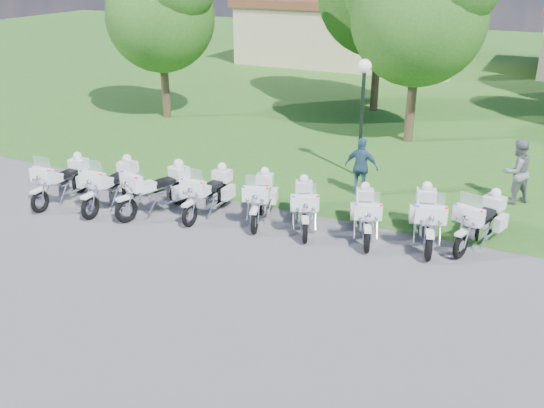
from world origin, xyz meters
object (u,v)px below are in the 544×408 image
at_px(motorcycle_5, 304,205).
at_px(lamp_post, 363,88).
at_px(motorcycle_1, 112,184).
at_px(motorcycle_4, 261,197).
at_px(motorcycle_7, 427,217).
at_px(motorcycle_3, 209,192).
at_px(bystander_c, 361,167).
at_px(motorcycle_8, 481,220).
at_px(motorcycle_0, 63,179).
at_px(motorcycle_6, 366,214).
at_px(bystander_b, 516,172).
at_px(motorcycle_2, 157,188).

xyz_separation_m(motorcycle_5, lamp_post, (0.05, 4.54, 2.29)).
bearing_deg(motorcycle_5, motorcycle_1, -13.55).
relative_size(motorcycle_4, motorcycle_7, 0.93).
height_order(motorcycle_3, bystander_c, bystander_c).
bearing_deg(motorcycle_1, motorcycle_8, -170.43).
bearing_deg(motorcycle_7, motorcycle_0, -5.58).
distance_m(motorcycle_1, motorcycle_6, 7.35).
bearing_deg(bystander_b, motorcycle_5, -5.33).
height_order(motorcycle_4, bystander_c, bystander_c).
height_order(lamp_post, bystander_b, lamp_post).
bearing_deg(lamp_post, motorcycle_2, -128.28).
distance_m(motorcycle_2, motorcycle_4, 2.99).
bearing_deg(motorcycle_2, motorcycle_8, -149.60).
bearing_deg(lamp_post, motorcycle_0, -141.01).
height_order(motorcycle_0, motorcycle_3, motorcycle_0).
height_order(bystander_b, bystander_c, bystander_b).
bearing_deg(motorcycle_6, motorcycle_5, -14.19).
bearing_deg(motorcycle_7, motorcycle_4, -8.95).
height_order(motorcycle_2, motorcycle_6, motorcycle_2).
height_order(motorcycle_5, motorcycle_8, motorcycle_8).
bearing_deg(motorcycle_1, motorcycle_2, -172.56).
bearing_deg(motorcycle_6, motorcycle_3, -14.13).
bearing_deg(bystander_c, motorcycle_7, 138.66).
bearing_deg(motorcycle_6, motorcycle_8, 175.09).
bearing_deg(motorcycle_7, motorcycle_2, -5.38).
bearing_deg(motorcycle_8, motorcycle_5, 28.74).
distance_m(motorcycle_0, motorcycle_4, 6.06).
relative_size(motorcycle_0, motorcycle_7, 0.98).
relative_size(motorcycle_2, motorcycle_8, 1.05).
height_order(motorcycle_0, motorcycle_6, motorcycle_0).
bearing_deg(lamp_post, motorcycle_8, -39.58).
bearing_deg(bystander_c, motorcycle_1, 34.91).
relative_size(motorcycle_4, lamp_post, 0.59).
height_order(motorcycle_0, bystander_b, bystander_b).
bearing_deg(lamp_post, motorcycle_1, -135.29).
bearing_deg(motorcycle_0, motorcycle_8, -170.60).
distance_m(motorcycle_4, motorcycle_6, 2.96).
xyz_separation_m(motorcycle_6, motorcycle_7, (1.51, 0.34, 0.06)).
bearing_deg(motorcycle_0, bystander_b, -156.73).
height_order(motorcycle_2, motorcycle_8, motorcycle_2).
distance_m(motorcycle_6, lamp_post, 5.18).
distance_m(motorcycle_2, motorcycle_6, 5.91).
bearing_deg(motorcycle_3, lamp_post, -119.08).
height_order(motorcycle_3, motorcycle_8, motorcycle_8).
bearing_deg(motorcycle_5, motorcycle_6, 162.03).
height_order(lamp_post, bystander_c, lamp_post).
relative_size(motorcycle_1, motorcycle_2, 1.01).
relative_size(motorcycle_1, motorcycle_7, 1.02).
bearing_deg(motorcycle_8, motorcycle_4, 26.14).
xyz_separation_m(motorcycle_1, motorcycle_6, (7.24, 1.23, -0.06)).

